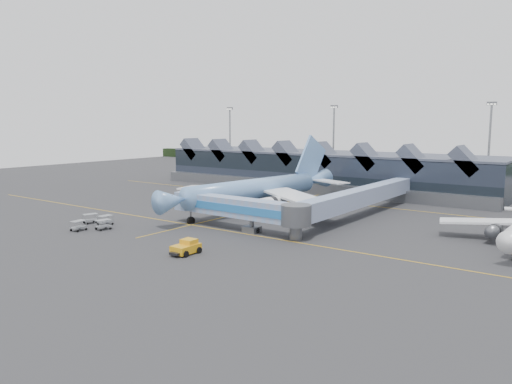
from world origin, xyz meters
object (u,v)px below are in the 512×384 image
Objects in this scene: fuel_truck at (225,199)px; pushback_tug at (186,248)px; jet_bridge at (246,209)px; main_airliner at (258,189)px.

fuel_truck is 2.38× the size of pushback_tug.
pushback_tug is (18.64, -30.35, -1.07)m from fuel_truck.
jet_bridge is at bearing -45.45° from fuel_truck.
fuel_truck is at bearing 120.89° from pushback_tug.
jet_bridge reaches higher than pushback_tug.
jet_bridge is at bearing -53.26° from main_airliner.
main_airliner is 4.51× the size of fuel_truck.
main_airliner is at bearing 121.05° from jet_bridge.
fuel_truck is (-16.52, 14.58, -1.60)m from jet_bridge.
main_airliner is at bearing 108.83° from pushback_tug.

